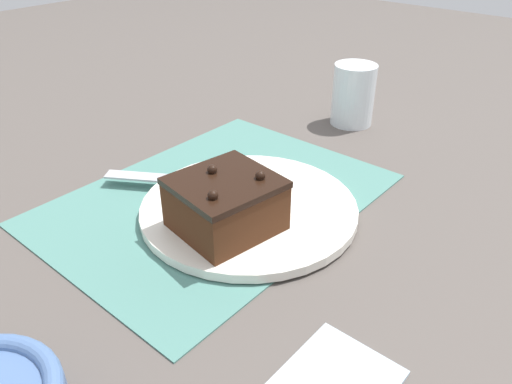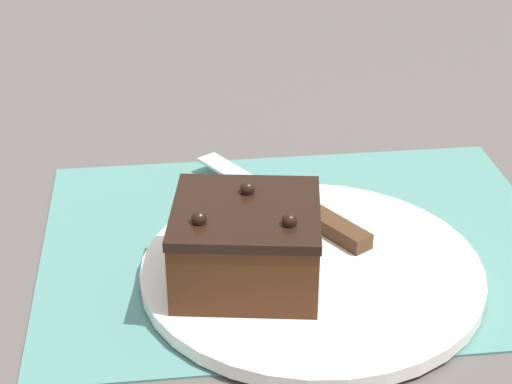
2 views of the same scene
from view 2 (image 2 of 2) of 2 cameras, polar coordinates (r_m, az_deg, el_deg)
The scene contains 5 objects.
ground_plane at distance 0.77m, azimuth 2.93°, elevation -3.42°, with size 3.00×3.00×0.00m, color #544C47.
placemat_woven at distance 0.77m, azimuth 2.94°, elevation -3.30°, with size 0.46×0.34×0.00m, color slate.
cake_plate at distance 0.72m, azimuth 3.43°, elevation -5.29°, with size 0.29×0.29×0.01m.
chocolate_cake at distance 0.68m, azimuth -0.66°, elevation -3.43°, with size 0.13×0.13×0.08m.
serving_knife at distance 0.78m, azimuth 3.33°, elevation -1.36°, with size 0.14×0.21×0.01m.
Camera 2 is at (0.12, 0.64, 0.41)m, focal length 60.00 mm.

